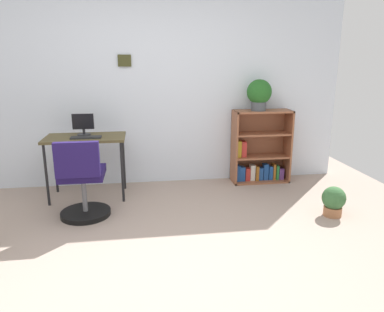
# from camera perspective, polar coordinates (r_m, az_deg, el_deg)

# --- Properties ---
(ground_plane) EXTENTS (6.24, 6.24, 0.00)m
(ground_plane) POSITION_cam_1_polar(r_m,az_deg,el_deg) (3.04, -5.98, -16.92)
(ground_plane) COLOR #A18D7F
(wall_back) EXTENTS (5.20, 0.12, 2.48)m
(wall_back) POSITION_cam_1_polar(r_m,az_deg,el_deg) (4.75, -7.48, 10.46)
(wall_back) COLOR silver
(wall_back) RESTS_ON ground_plane
(desk) EXTENTS (0.91, 0.52, 0.74)m
(desk) POSITION_cam_1_polar(r_m,az_deg,el_deg) (4.39, -16.47, 2.06)
(desk) COLOR brown
(desk) RESTS_ON ground_plane
(monitor) EXTENTS (0.25, 0.16, 0.25)m
(monitor) POSITION_cam_1_polar(r_m,az_deg,el_deg) (4.44, -16.80, 4.77)
(monitor) COLOR #262628
(monitor) RESTS_ON desk
(keyboard) EXTENTS (0.34, 0.12, 0.02)m
(keyboard) POSITION_cam_1_polar(r_m,az_deg,el_deg) (4.28, -16.40, 2.85)
(keyboard) COLOR #262728
(keyboard) RESTS_ON desk
(office_chair) EXTENTS (0.52, 0.55, 0.86)m
(office_chair) POSITION_cam_1_polar(r_m,az_deg,el_deg) (3.86, -16.91, -4.33)
(office_chair) COLOR black
(office_chair) RESTS_ON ground_plane
(bookshelf_low) EXTENTS (0.76, 0.30, 0.97)m
(bookshelf_low) POSITION_cam_1_polar(r_m,az_deg,el_deg) (4.94, 10.50, 0.86)
(bookshelf_low) COLOR brown
(bookshelf_low) RESTS_ON ground_plane
(potted_plant_on_shelf) EXTENTS (0.32, 0.32, 0.40)m
(potted_plant_on_shelf) POSITION_cam_1_polar(r_m,az_deg,el_deg) (4.75, 10.57, 9.68)
(potted_plant_on_shelf) COLOR #474C51
(potted_plant_on_shelf) RESTS_ON bookshelf_low
(potted_plant_floor) EXTENTS (0.24, 0.24, 0.32)m
(potted_plant_floor) POSITION_cam_1_polar(r_m,az_deg,el_deg) (4.10, 21.46, -6.56)
(potted_plant_floor) COLOR #9E6642
(potted_plant_floor) RESTS_ON ground_plane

